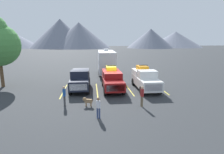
% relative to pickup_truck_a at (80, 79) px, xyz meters
% --- Properties ---
extents(ground_plane, '(240.00, 240.00, 0.00)m').
position_rel_pickup_truck_a_xyz_m(ground_plane, '(3.61, -0.62, -1.16)').
color(ground_plane, '#2D3033').
extents(pickup_truck_a, '(2.14, 5.35, 2.23)m').
position_rel_pickup_truck_a_xyz_m(pickup_truck_a, '(0.00, 0.00, 0.00)').
color(pickup_truck_a, black).
rests_on(pickup_truck_a, ground).
extents(pickup_truck_b, '(2.19, 5.73, 2.59)m').
position_rel_pickup_truck_a_xyz_m(pickup_truck_b, '(3.52, -0.40, 0.02)').
color(pickup_truck_b, maroon).
rests_on(pickup_truck_b, ground).
extents(pickup_truck_c, '(2.20, 5.66, 2.60)m').
position_rel_pickup_truck_a_xyz_m(pickup_truck_c, '(7.18, -0.66, 0.04)').
color(pickup_truck_c, white).
rests_on(pickup_truck_c, ground).
extents(lot_stripe_a, '(0.12, 5.50, 0.01)m').
position_rel_pickup_truck_a_xyz_m(lot_stripe_a, '(-1.77, -0.51, -1.16)').
color(lot_stripe_a, gold).
rests_on(lot_stripe_a, ground).
extents(lot_stripe_b, '(0.12, 5.50, 0.01)m').
position_rel_pickup_truck_a_xyz_m(lot_stripe_b, '(1.81, -0.51, -1.16)').
color(lot_stripe_b, gold).
rests_on(lot_stripe_b, ground).
extents(lot_stripe_c, '(0.12, 5.50, 0.01)m').
position_rel_pickup_truck_a_xyz_m(lot_stripe_c, '(5.40, -0.51, -1.16)').
color(lot_stripe_c, gold).
rests_on(lot_stripe_c, ground).
extents(lot_stripe_d, '(0.12, 5.50, 0.01)m').
position_rel_pickup_truck_a_xyz_m(lot_stripe_d, '(8.98, -0.51, -1.16)').
color(lot_stripe_d, gold).
rests_on(lot_stripe_d, ground).
extents(camper_trailer_a, '(2.56, 8.01, 3.97)m').
position_rel_pickup_truck_a_xyz_m(camper_trailer_a, '(3.57, 7.72, 0.93)').
color(camper_trailer_a, silver).
rests_on(camper_trailer_a, ground).
extents(person_a, '(0.31, 0.27, 1.55)m').
position_rel_pickup_truck_a_xyz_m(person_a, '(1.69, -7.88, -0.27)').
color(person_a, navy).
rests_on(person_a, ground).
extents(person_b, '(0.25, 0.38, 1.75)m').
position_rel_pickup_truck_a_xyz_m(person_b, '(5.36, -5.99, -0.15)').
color(person_b, '#726047').
rests_on(person_b, ground).
extents(person_c, '(0.23, 0.37, 1.70)m').
position_rel_pickup_truck_a_xyz_m(person_c, '(-1.04, -5.07, -0.18)').
color(person_c, '#3F3F42').
rests_on(person_c, ground).
extents(dog, '(0.88, 0.48, 0.77)m').
position_rel_pickup_truck_a_xyz_m(dog, '(0.82, -5.42, -0.64)').
color(dog, olive).
rests_on(dog, ground).
extents(mountain_ridge, '(141.64, 43.52, 17.12)m').
position_rel_pickup_truck_a_xyz_m(mountain_ridge, '(-4.85, 95.34, 5.71)').
color(mountain_ridge, slate).
rests_on(mountain_ridge, ground).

